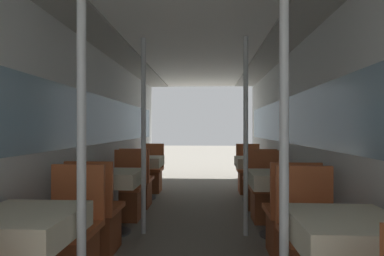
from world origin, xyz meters
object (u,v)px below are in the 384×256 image
object	(u,v)px
support_pole_left_0	(81,143)
chair_right_near_2	(259,190)
dining_table_left_2	(145,164)
dining_table_right_2	(254,165)
chair_left_near_2	(137,189)
support_pole_right_0	(284,144)
chair_right_near_1	(290,227)
chair_left_far_1	(127,197)
chair_left_far_2	(151,177)
support_pole_right_1	(246,136)
chair_left_far_0	(68,248)
chair_right_far_0	(312,253)
chair_left_near_1	(96,224)
chair_right_far_2	(249,178)
dining_table_right_0	(347,239)
chair_right_far_1	(267,199)
dining_table_left_1	(114,181)
dining_table_right_1	(277,183)
dining_table_left_0	(24,232)
support_pole_left_1	(144,136)

from	to	relation	value
support_pole_left_0	chair_right_near_2	bearing A→B (deg)	61.89
dining_table_left_2	dining_table_right_2	xyz separation A→B (m)	(1.90, 0.00, 0.00)
chair_left_near_2	support_pole_right_0	world-z (taller)	support_pole_right_0
dining_table_left_2	dining_table_right_2	size ratio (longest dim) A/B	1.00
dining_table_left_2	chair_right_near_1	size ratio (longest dim) A/B	0.79
dining_table_left_2	chair_right_near_1	bearing A→B (deg)	-50.44
chair_left_far_1	chair_left_far_2	bearing A→B (deg)	-90.00
chair_right_near_2	support_pole_right_1	bearing A→B (deg)	-106.88
chair_left_far_0	chair_right_far_0	bearing A→B (deg)	-180.00
chair_left_near_1	chair_left_near_2	distance (m)	1.73
chair_left_near_2	support_pole_right_1	distance (m)	2.12
support_pole_left_0	chair_left_near_1	distance (m)	1.49
support_pole_left_0	chair_left_far_1	world-z (taller)	support_pole_left_0
chair_left_far_2	dining_table_right_2	bearing A→B (deg)	163.35
support_pole_right_1	chair_right_far_2	world-z (taller)	support_pole_right_1
chair_left_near_1	chair_left_near_2	bearing A→B (deg)	90.00
chair_left_near_2	dining_table_right_0	distance (m)	3.47
dining_table_left_2	chair_right_far_2	world-z (taller)	chair_right_far_2
support_pole_right_0	chair_right_far_1	size ratio (longest dim) A/B	2.48
dining_table_left_1	chair_right_far_2	world-z (taller)	chair_right_far_2
chair_left_near_2	dining_table_right_1	world-z (taller)	chair_left_near_2
chair_right_far_0	dining_table_right_1	distance (m)	1.21
dining_table_left_0	support_pole_left_0	xyz separation A→B (m)	(0.35, 0.00, 0.54)
chair_left_near_1	dining_table_left_2	size ratio (longest dim) A/B	1.27
chair_right_far_2	dining_table_right_0	bearing A→B (deg)	90.00
dining_table_left_1	dining_table_right_2	distance (m)	2.57
dining_table_right_1	chair_right_far_1	xyz separation A→B (m)	(0.00, 0.57, -0.32)
chair_left_far_1	support_pole_right_1	world-z (taller)	support_pole_right_1
chair_right_near_2	chair_right_far_2	bearing A→B (deg)	90.00
chair_right_near_1	chair_left_far_2	bearing A→B (deg)	123.52
chair_left_far_1	chair_right_far_2	size ratio (longest dim) A/B	1.00
chair_right_far_0	chair_right_far_1	distance (m)	1.73
support_pole_right_0	chair_right_far_1	xyz separation A→B (m)	(0.35, 2.30, -0.86)
chair_left_near_2	chair_left_near_1	bearing A→B (deg)	-90.00
chair_left_far_0	chair_right_far_0	xyz separation A→B (m)	(1.90, 0.00, 0.00)
chair_right_far_2	chair_left_far_0	bearing A→B (deg)	61.25
dining_table_left_1	chair_left_far_2	bearing A→B (deg)	90.00
dining_table_left_1	support_pole_left_1	size ratio (longest dim) A/B	0.32
chair_left_far_0	dining_table_left_1	bearing A→B (deg)	-90.00
support_pole_left_0	support_pole_right_1	bearing A→B (deg)	55.42
chair_left_far_2	dining_table_right_1	xyz separation A→B (m)	(1.90, -2.30, 0.32)
dining_table_left_2	chair_left_far_2	distance (m)	0.65
dining_table_left_1	chair_left_near_2	bearing A→B (deg)	90.00
support_pole_left_1	dining_table_right_0	distance (m)	2.38
dining_table_left_0	chair_right_far_2	size ratio (longest dim) A/B	0.79
dining_table_left_1	chair_left_near_2	world-z (taller)	chair_left_near_2
chair_right_far_0	support_pole_left_1	bearing A→B (deg)	-36.95
chair_left_far_0	chair_left_far_2	bearing A→B (deg)	-90.00
dining_table_left_1	chair_right_far_2	bearing A→B (deg)	50.44
chair_left_near_1	chair_right_near_2	bearing A→B (deg)	42.35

